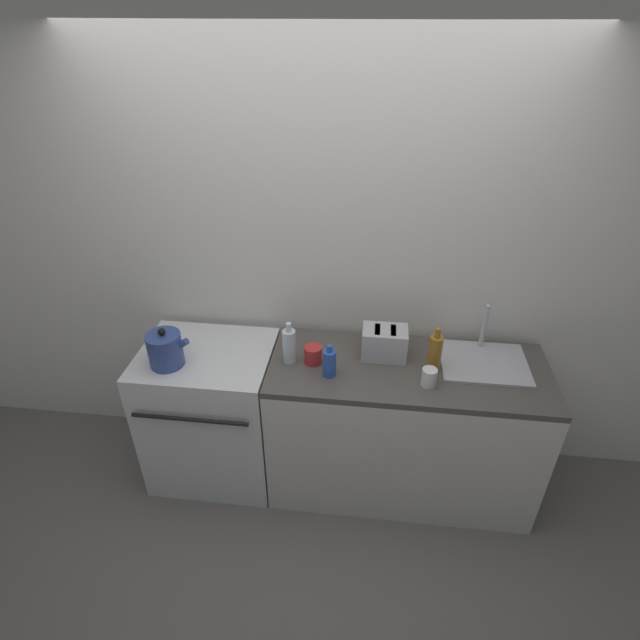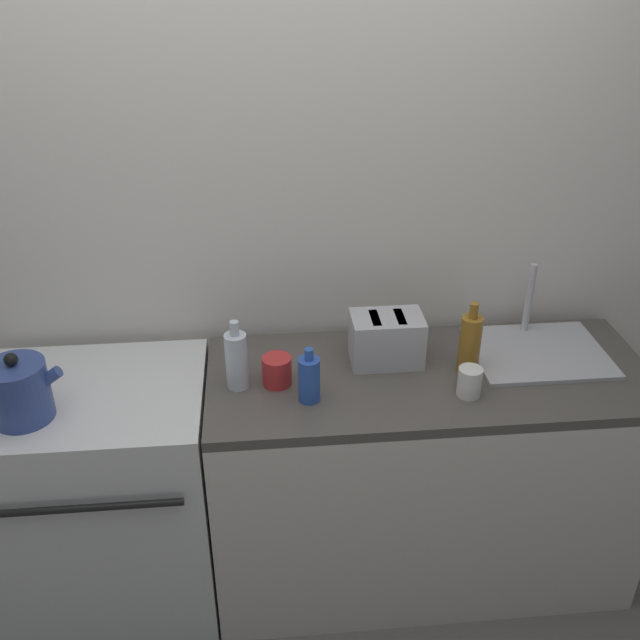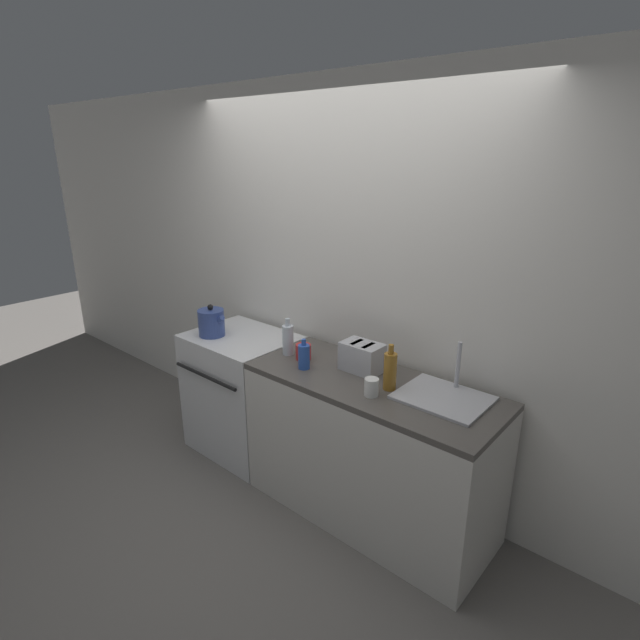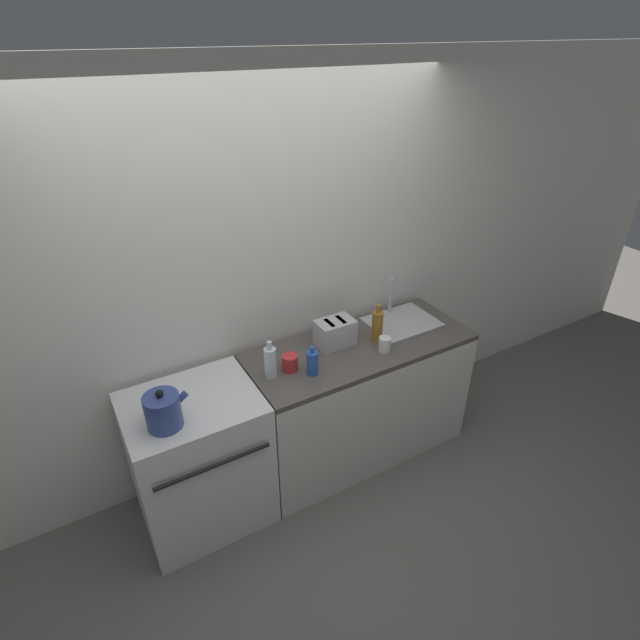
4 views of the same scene
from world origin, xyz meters
name	(u,v)px [view 4 (image 4 of 4)]	position (x,y,z in m)	size (l,w,h in m)	color
ground_plane	(312,505)	(0.00, 0.00, 0.00)	(12.00, 12.00, 0.00)	slate
wall_back	(258,286)	(0.00, 0.67, 1.30)	(8.00, 0.05, 2.60)	silver
stove	(200,459)	(-0.60, 0.30, 0.46)	(0.75, 0.64, 0.90)	silver
counter_block	(358,398)	(0.54, 0.31, 0.45)	(1.51, 0.61, 0.90)	silver
kettle	(163,411)	(-0.76, 0.18, 1.00)	(0.23, 0.18, 0.23)	#33478C
toaster	(335,332)	(0.40, 0.40, 0.99)	(0.24, 0.16, 0.17)	#BCBCC1
sink_tray	(401,321)	(0.94, 0.39, 0.91)	(0.46, 0.38, 0.28)	#B7B7BC
bottle_blue	(312,362)	(0.12, 0.19, 0.98)	(0.07, 0.07, 0.19)	#2D56B7
bottle_amber	(377,326)	(0.66, 0.30, 1.01)	(0.07, 0.07, 0.26)	#9E6B23
bottle_clear	(270,362)	(-0.11, 0.29, 1.00)	(0.07, 0.07, 0.24)	silver
cup_red	(290,363)	(0.02, 0.29, 0.95)	(0.10, 0.10, 0.10)	red
cup_white	(385,344)	(0.63, 0.17, 0.95)	(0.08, 0.08, 0.10)	white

